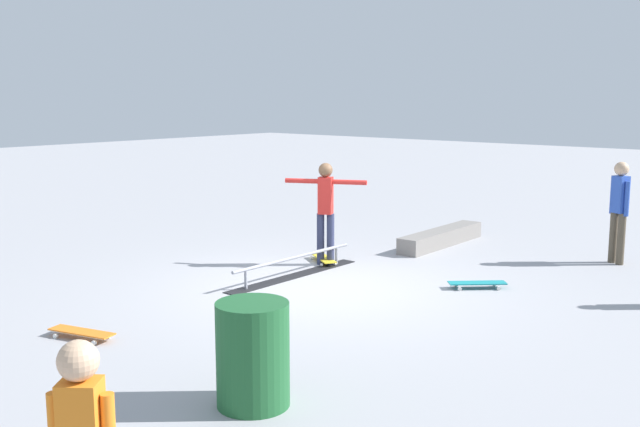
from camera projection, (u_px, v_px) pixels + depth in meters
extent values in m
plane|color=#9E9EA3|center=(323.00, 288.00, 10.25)|extent=(60.00, 60.00, 0.00)
cube|color=black|center=(294.00, 276.00, 10.91)|extent=(2.65, 0.25, 0.01)
cylinder|color=gray|center=(337.00, 256.00, 11.64)|extent=(0.04, 0.04, 0.29)
cylinder|color=gray|center=(246.00, 280.00, 10.14)|extent=(0.04, 0.04, 0.29)
cylinder|color=gray|center=(294.00, 257.00, 10.87)|extent=(2.49, 0.06, 0.05)
cube|color=gray|center=(441.00, 237.00, 13.13)|extent=(2.36, 0.44, 0.28)
cylinder|color=#2D3351|center=(331.00, 240.00, 11.58)|extent=(0.16, 0.16, 0.82)
cylinder|color=#2D3351|center=(321.00, 239.00, 11.62)|extent=(0.16, 0.16, 0.82)
cube|color=red|center=(326.00, 196.00, 11.49)|extent=(0.26, 0.27, 0.58)
sphere|color=brown|center=(326.00, 170.00, 11.42)|extent=(0.22, 0.22, 0.22)
cylinder|color=red|center=(349.00, 182.00, 11.36)|extent=(0.31, 0.52, 0.08)
cylinder|color=red|center=(302.00, 181.00, 11.54)|extent=(0.31, 0.52, 0.08)
cube|color=yellow|center=(323.00, 258.00, 11.79)|extent=(0.60, 0.78, 0.02)
cylinder|color=white|center=(311.00, 258.00, 12.02)|extent=(0.05, 0.06, 0.05)
cylinder|color=white|center=(325.00, 257.00, 12.09)|extent=(0.05, 0.06, 0.05)
cylinder|color=white|center=(321.00, 265.00, 11.51)|extent=(0.05, 0.06, 0.05)
cylinder|color=white|center=(335.00, 264.00, 11.58)|extent=(0.05, 0.06, 0.05)
sphere|color=tan|center=(78.00, 361.00, 3.55)|extent=(0.21, 0.21, 0.21)
cylinder|color=brown|center=(621.00, 239.00, 11.60)|extent=(0.16, 0.16, 0.83)
cylinder|color=brown|center=(613.00, 237.00, 11.75)|extent=(0.16, 0.16, 0.83)
cube|color=#2D51B7|center=(620.00, 194.00, 11.56)|extent=(0.26, 0.28, 0.58)
sphere|color=tan|center=(622.00, 169.00, 11.50)|extent=(0.22, 0.22, 0.22)
cylinder|color=#2D51B7|center=(627.00, 199.00, 11.44)|extent=(0.10, 0.10, 0.55)
cylinder|color=#2D51B7|center=(613.00, 197.00, 11.70)|extent=(0.10, 0.10, 0.55)
cube|color=orange|center=(82.00, 332.00, 8.11)|extent=(0.41, 0.82, 0.02)
cylinder|color=white|center=(108.00, 336.00, 8.12)|extent=(0.04, 0.06, 0.05)
cylinder|color=white|center=(94.00, 343.00, 7.91)|extent=(0.04, 0.06, 0.05)
cylinder|color=white|center=(70.00, 330.00, 8.34)|extent=(0.04, 0.06, 0.05)
cylinder|color=white|center=(55.00, 336.00, 8.13)|extent=(0.04, 0.06, 0.05)
cube|color=teal|center=(477.00, 283.00, 10.21)|extent=(0.69, 0.72, 0.02)
cylinder|color=white|center=(460.00, 289.00, 10.10)|extent=(0.06, 0.06, 0.05)
cylinder|color=white|center=(456.00, 285.00, 10.32)|extent=(0.06, 0.06, 0.05)
cylinder|color=white|center=(499.00, 288.00, 10.12)|extent=(0.06, 0.06, 0.05)
cylinder|color=white|center=(494.00, 284.00, 10.35)|extent=(0.06, 0.06, 0.05)
cylinder|color=#1E592D|center=(253.00, 354.00, 6.32)|extent=(0.64, 0.64, 0.92)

